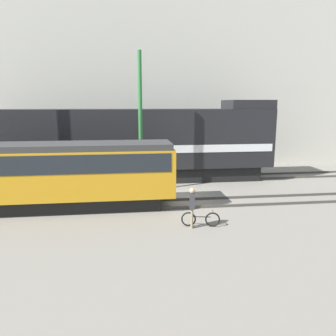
{
  "coord_description": "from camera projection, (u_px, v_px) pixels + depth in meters",
  "views": [
    {
      "loc": [
        -2.64,
        -18.19,
        5.28
      ],
      "look_at": [
        -0.43,
        -0.74,
        1.8
      ],
      "focal_mm": 35.0,
      "sensor_mm": 36.0,
      "label": 1
    }
  ],
  "objects": [
    {
      "name": "ground_plane",
      "position": [
        174.0,
        196.0,
        19.05
      ],
      "size": [
        120.0,
        120.0,
        0.0
      ],
      "primitive_type": "plane",
      "color": "slate"
    },
    {
      "name": "track_near",
      "position": [
        178.0,
        203.0,
        17.35
      ],
      "size": [
        60.0,
        1.51,
        0.14
      ],
      "color": "#47423D",
      "rests_on": "ground"
    },
    {
      "name": "track_far",
      "position": [
        165.0,
        179.0,
        23.03
      ],
      "size": [
        60.0,
        1.51,
        0.14
      ],
      "color": "#47423D",
      "rests_on": "ground"
    },
    {
      "name": "building_backdrop",
      "position": [
        155.0,
        74.0,
        29.3
      ],
      "size": [
        49.95,
        6.0,
        15.72
      ],
      "color": "beige",
      "rests_on": "ground"
    },
    {
      "name": "freight_locomotive",
      "position": [
        126.0,
        144.0,
        22.21
      ],
      "size": [
        20.22,
        3.04,
        5.51
      ],
      "color": "black",
      "rests_on": "ground"
    },
    {
      "name": "streetcar",
      "position": [
        57.0,
        172.0,
        16.23
      ],
      "size": [
        11.62,
        2.54,
        3.36
      ],
      "color": "black",
      "rests_on": "ground"
    },
    {
      "name": "bicycle",
      "position": [
        201.0,
        219.0,
        14.23
      ],
      "size": [
        1.68,
        0.49,
        0.71
      ],
      "color": "black",
      "rests_on": "ground"
    },
    {
      "name": "person",
      "position": [
        192.0,
        204.0,
        13.96
      ],
      "size": [
        0.28,
        0.39,
        1.76
      ],
      "color": "#8C7A5B",
      "rests_on": "ground"
    },
    {
      "name": "utility_pole_center",
      "position": [
        140.0,
        124.0,
        19.18
      ],
      "size": [
        0.23,
        0.23,
        8.23
      ],
      "color": "#2D7238",
      "rests_on": "ground"
    }
  ]
}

